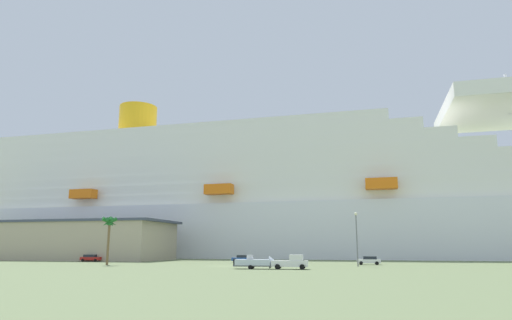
# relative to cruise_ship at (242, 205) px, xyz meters

# --- Properties ---
(ground_plane) EXTENTS (600.00, 600.00, 0.00)m
(ground_plane) POSITION_rel_cruise_ship_xyz_m (8.84, -31.72, -16.71)
(ground_plane) COLOR #66754C
(cruise_ship) EXTENTS (302.38, 63.67, 60.83)m
(cruise_ship) POSITION_rel_cruise_ship_xyz_m (0.00, 0.00, 0.00)
(cruise_ship) COLOR white
(cruise_ship) RESTS_ON ground_plane
(terminal_building) EXTENTS (69.92, 25.66, 9.95)m
(terminal_building) POSITION_rel_cruise_ship_xyz_m (-46.78, -31.16, -11.71)
(terminal_building) COLOR #B7A88C
(terminal_building) RESTS_ON ground_plane
(pickup_truck) EXTENTS (5.61, 2.29, 2.20)m
(pickup_truck) POSITION_rel_cruise_ship_xyz_m (21.94, -70.49, -15.66)
(pickup_truck) COLOR white
(pickup_truck) RESTS_ON ground_plane
(small_boat_on_trailer) EXTENTS (7.70, 2.34, 2.15)m
(small_boat_on_trailer) POSITION_rel_cruise_ship_xyz_m (16.71, -70.51, -15.74)
(small_boat_on_trailer) COLOR #595960
(small_boat_on_trailer) RESTS_ON ground_plane
(palm_tree) EXTENTS (3.18, 3.19, 9.13)m
(palm_tree) POSITION_rel_cruise_ship_xyz_m (-13.63, -60.71, -9.28)
(palm_tree) COLOR brown
(palm_tree) RESTS_ON ground_plane
(street_lamp) EXTENTS (0.56, 0.56, 9.46)m
(street_lamp) POSITION_rel_cruise_ship_xyz_m (32.58, -59.04, -10.69)
(street_lamp) COLOR slate
(street_lamp) RESTS_ON ground_plane
(parked_car_white_van) EXTENTS (4.47, 2.28, 1.58)m
(parked_car_white_van) POSITION_rel_cruise_ship_xyz_m (35.10, -51.31, -15.87)
(parked_car_white_van) COLOR white
(parked_car_white_van) RESTS_ON ground_plane
(parked_car_red_hatchback) EXTENTS (4.82, 2.09, 1.58)m
(parked_car_red_hatchback) POSITION_rel_cruise_ship_xyz_m (-26.89, -43.17, -15.87)
(parked_car_red_hatchback) COLOR red
(parked_car_red_hatchback) RESTS_ON ground_plane
(parked_car_blue_suv) EXTENTS (4.28, 2.06, 1.58)m
(parked_car_blue_suv) POSITION_rel_cruise_ship_xyz_m (8.62, -42.53, -15.88)
(parked_car_blue_suv) COLOR #264C99
(parked_car_blue_suv) RESTS_ON ground_plane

